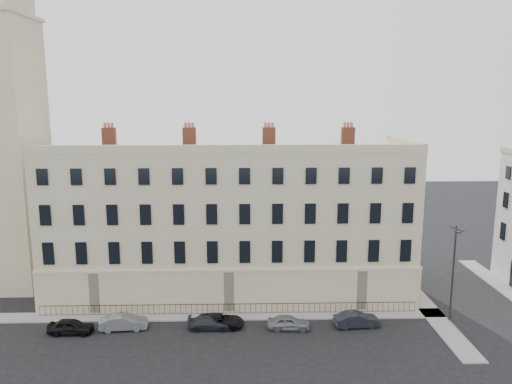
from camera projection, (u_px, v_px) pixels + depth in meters
ground at (300, 341)px, 41.46m from camera, size 160.00×160.00×0.00m
terrace at (230, 220)px, 51.66m from camera, size 36.22×12.22×17.00m
pavement_terrace at (186, 316)px, 46.09m from camera, size 48.00×2.00×0.12m
pavement_east_return at (420, 300)px, 49.65m from camera, size 2.00×24.00×0.12m
pavement_adjacent at (509, 292)px, 51.88m from camera, size 2.00×20.00×0.12m
railings at (229, 309)px, 46.50m from camera, size 35.00×0.04×0.96m
car_a at (71, 326)px, 42.68m from camera, size 3.85×1.59×1.31m
car_b at (124, 322)px, 43.46m from camera, size 4.20×1.78×1.35m
car_c at (210, 323)px, 43.57m from camera, size 3.87×1.62×1.12m
car_d at (221, 321)px, 43.95m from camera, size 4.34×2.32×1.16m
car_e at (289, 322)px, 43.48m from camera, size 3.81×1.75×1.27m
car_f at (357, 320)px, 43.97m from camera, size 4.13×1.75×1.32m
streetlamp at (453, 269)px, 44.21m from camera, size 0.77×1.86×8.91m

